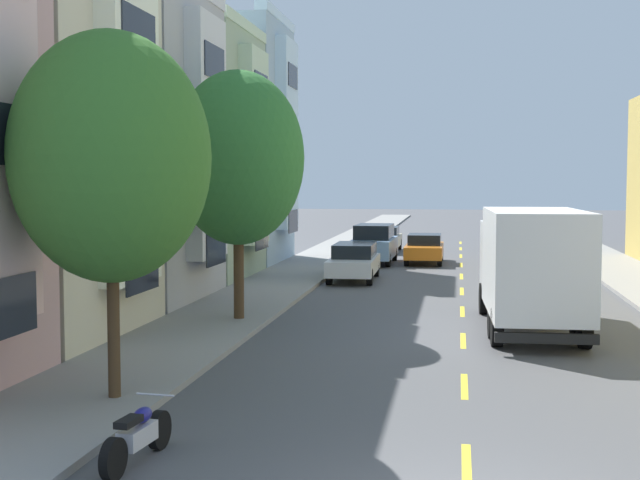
{
  "coord_description": "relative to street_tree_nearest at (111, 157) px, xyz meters",
  "views": [
    {
      "loc": [
        -0.16,
        -10.47,
        4.16
      ],
      "look_at": [
        -6.12,
        26.9,
        1.5
      ],
      "focal_mm": 48.83,
      "sensor_mm": 36.0,
      "label": 1
    }
  ],
  "objects": [
    {
      "name": "delivery_box_truck",
      "position": [
        8.21,
        9.09,
        -2.65
      ],
      "size": [
        2.62,
        7.43,
        3.35
      ],
      "color": "white",
      "rests_on": "ground_plane"
    },
    {
      "name": "parked_motorcycle",
      "position": [
        1.65,
        -3.15,
        -4.14
      ],
      "size": [
        0.62,
        2.05,
        0.9
      ],
      "color": "black",
      "rests_on": "ground_plane"
    },
    {
      "name": "moving_orange_sedan",
      "position": [
        4.6,
        28.14,
        -3.8
      ],
      "size": [
        1.8,
        4.5,
        1.43
      ],
      "color": "orange",
      "rests_on": "ground_plane"
    },
    {
      "name": "parked_suv_sky",
      "position": [
        2.15,
        27.58,
        -3.56
      ],
      "size": [
        2.05,
        4.84,
        1.93
      ],
      "color": "#7A9EC6",
      "rests_on": "ground_plane"
    },
    {
      "name": "sidewalk_left",
      "position": [
        -0.7,
        23.44,
        -4.48
      ],
      "size": [
        3.2,
        120.0,
        0.14
      ],
      "primitive_type": "cube",
      "color": "gray",
      "rests_on": "ground_plane"
    },
    {
      "name": "parked_hatchback_navy",
      "position": [
        10.74,
        46.37,
        -3.79
      ],
      "size": [
        1.86,
        4.05,
        1.5
      ],
      "color": "navy",
      "rests_on": "ground_plane"
    },
    {
      "name": "street_tree_nearest",
      "position": [
        0.0,
        0.0,
        0.0
      ],
      "size": [
        3.64,
        3.64,
        6.71
      ],
      "color": "#47331E",
      "rests_on": "sidewalk_left"
    },
    {
      "name": "townhouse_fourth_sage",
      "position": [
        -7.28,
        19.81,
        0.54
      ],
      "size": [
        10.78,
        6.65,
        10.57
      ],
      "color": "#99AD8E",
      "rests_on": "ground_plane"
    },
    {
      "name": "ground_plane",
      "position": [
        6.4,
        25.44,
        -4.55
      ],
      "size": [
        160.0,
        160.0,
        0.0
      ],
      "primitive_type": "plane",
      "color": "#4C4C4F"
    },
    {
      "name": "parked_wagon_white",
      "position": [
        2.02,
        20.36,
        -3.75
      ],
      "size": [
        1.88,
        4.72,
        1.5
      ],
      "color": "silver",
      "rests_on": "ground_plane"
    },
    {
      "name": "lane_centerline_dashes",
      "position": [
        6.4,
        19.94,
        -4.55
      ],
      "size": [
        0.14,
        47.2,
        0.01
      ],
      "color": "yellow",
      "rests_on": "ground_plane"
    },
    {
      "name": "townhouse_third_dove_grey",
      "position": [
        -8.13,
        12.96,
        0.6
      ],
      "size": [
        12.47,
        6.65,
        10.7
      ],
      "color": "#A8A8AD",
      "rests_on": "ground_plane"
    },
    {
      "name": "townhouse_fifth_powder_blue",
      "position": [
        -7.93,
        26.66,
        1.31
      ],
      "size": [
        12.07,
        6.65,
        12.13
      ],
      "color": "#9EB7CC",
      "rests_on": "ground_plane"
    },
    {
      "name": "parked_sedan_black",
      "position": [
        10.8,
        34.92,
        -3.8
      ],
      "size": [
        1.9,
        4.54,
        1.43
      ],
      "color": "black",
      "rests_on": "ground_plane"
    },
    {
      "name": "street_tree_second",
      "position": [
        0.0,
        9.22,
        0.2
      ],
      "size": [
        3.8,
        3.8,
        7.12
      ],
      "color": "#47331E",
      "rests_on": "sidewalk_left"
    },
    {
      "name": "sidewalk_right",
      "position": [
        13.5,
        23.44,
        -4.48
      ],
      "size": [
        3.2,
        120.0,
        0.14
      ],
      "primitive_type": "cube",
      "color": "gray",
      "rests_on": "ground_plane"
    },
    {
      "name": "parked_sedan_champagne",
      "position": [
        2.03,
        34.71,
        -3.8
      ],
      "size": [
        1.82,
        4.51,
        1.43
      ],
      "color": "tan",
      "rests_on": "ground_plane"
    }
  ]
}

